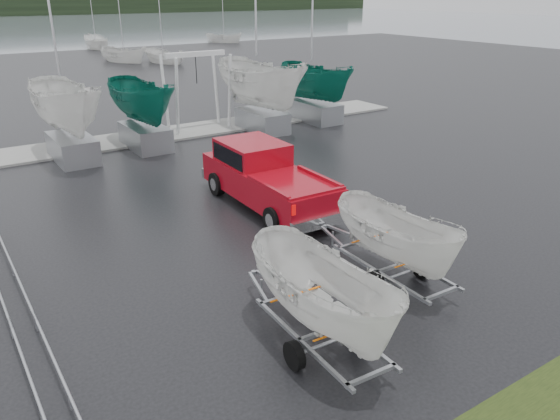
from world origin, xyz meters
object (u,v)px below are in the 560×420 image
object	(u,v)px
pickup_truck	(263,174)
trailer_hitched	(401,191)
boat_hoist	(197,80)
trailer_parked	(325,233)

from	to	relation	value
pickup_truck	trailer_hitched	distance (m)	6.82
boat_hoist	pickup_truck	bearing A→B (deg)	-104.38
pickup_truck	trailer_hitched	xyz separation A→B (m)	(-0.18, -6.66, 1.44)
pickup_truck	boat_hoist	xyz separation A→B (m)	(2.86, 11.16, 1.58)
pickup_truck	boat_hoist	bearing A→B (deg)	77.18
pickup_truck	trailer_parked	size ratio (longest dim) A/B	1.26
trailer_hitched	pickup_truck	bearing A→B (deg)	90.00
trailer_hitched	boat_hoist	size ratio (longest dim) A/B	1.13
trailer_hitched	trailer_parked	xyz separation A→B (m)	(-3.33, -1.28, 0.20)
trailer_hitched	boat_hoist	xyz separation A→B (m)	(3.04, 17.82, 0.14)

